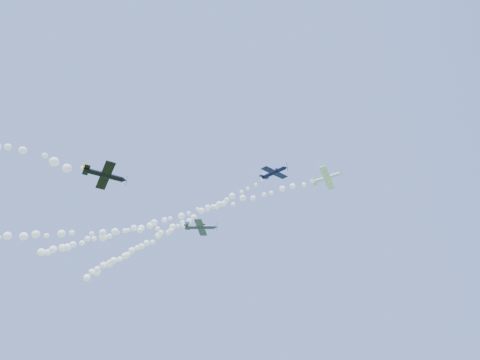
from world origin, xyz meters
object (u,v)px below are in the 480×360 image
at_px(plane_navy, 275,172).
at_px(plane_black, 105,175).
at_px(plane_white, 327,178).
at_px(plane_grey, 201,227).

xyz_separation_m(plane_navy, plane_black, (-18.19, -24.58, -12.62)).
distance_m(plane_navy, plane_black, 33.08).
height_order(plane_navy, plane_black, plane_navy).
bearing_deg(plane_white, plane_black, -126.34).
height_order(plane_navy, plane_grey, plane_navy).
relative_size(plane_navy, plane_grey, 0.86).
bearing_deg(plane_navy, plane_white, 73.27).
bearing_deg(plane_black, plane_grey, 40.04).
xyz_separation_m(plane_white, plane_grey, (-27.45, -5.70, -8.76)).
height_order(plane_white, plane_navy, plane_white).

